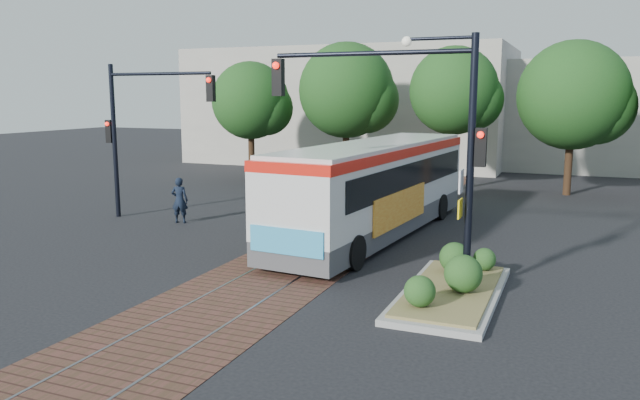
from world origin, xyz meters
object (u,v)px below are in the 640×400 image
Objects in this scene: parked_car at (293,176)px; traffic_island at (453,282)px; signal_pole_left at (137,120)px; signal_pole_main at (420,123)px; city_bus at (376,184)px; officer at (180,200)px.

traffic_island is at bearing -130.38° from parked_car.
signal_pole_left is 1.50× the size of parked_car.
parked_car is at bearing 79.97° from signal_pole_left.
signal_pole_left is (-12.23, 4.80, -0.29)m from signal_pole_main.
traffic_island is 14.50m from signal_pole_left.
city_bus reaches higher than parked_car.
signal_pole_main is at bearing -58.19° from city_bus.
traffic_island is at bearing -51.27° from city_bus.
city_bus is 7.64m from officer.
signal_pole_main is 3.43× the size of officer.
officer is at bearing -168.75° from city_bus.
city_bus is 9.69m from signal_pole_left.
city_bus is 12.28m from parked_car.
officer is at bearing -2.76° from signal_pole_left.
parked_car is at bearing -104.83° from officer.
signal_pole_main is at bearing 140.20° from officer.
city_bus is at bearing 123.70° from traffic_island.
traffic_island is at bearing 141.67° from officer.
city_bus is at bearing 170.95° from officer.
signal_pole_main reaches higher than officer.
signal_pole_left reaches higher than traffic_island.
city_bus is 2.35× the size of traffic_island.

